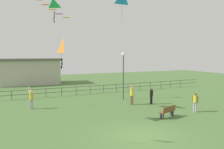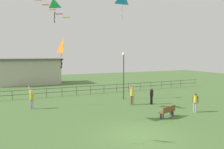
% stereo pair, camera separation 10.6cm
% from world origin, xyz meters
% --- Properties ---
extents(ground_plane, '(80.00, 80.00, 0.00)m').
position_xyz_m(ground_plane, '(0.00, 0.00, 0.00)').
color(ground_plane, '#4C7038').
extents(lamppost, '(0.36, 0.36, 4.75)m').
position_xyz_m(lamppost, '(3.91, 9.65, 3.42)').
color(lamppost, '#38383D').
rests_on(lamppost, ground_plane).
extents(park_bench, '(1.55, 0.84, 0.85)m').
position_xyz_m(park_bench, '(3.72, 2.37, 0.46)').
color(park_bench, brown).
rests_on(park_bench, ground_plane).
extents(person_0, '(0.31, 0.50, 1.89)m').
position_xyz_m(person_0, '(3.45, 7.10, 0.95)').
color(person_0, brown).
rests_on(person_0, ground_plane).
extents(person_1, '(0.45, 0.28, 1.53)m').
position_xyz_m(person_1, '(5.15, 6.51, 0.88)').
color(person_1, black).
rests_on(person_1, ground_plane).
extents(person_2, '(0.29, 0.41, 1.54)m').
position_xyz_m(person_2, '(6.66, 2.70, 0.89)').
color(person_2, '#99999E').
rests_on(person_2, ground_plane).
extents(person_3, '(0.43, 0.39, 1.90)m').
position_xyz_m(person_3, '(-4.96, 9.14, 0.95)').
color(person_3, '#99999E').
rests_on(person_3, ground_plane).
extents(kite_1, '(1.08, 0.93, 2.30)m').
position_xyz_m(kite_1, '(-2.34, 12.76, 9.50)').
color(kite_1, '#1EB759').
extents(kite_5, '(0.45, 0.86, 1.98)m').
position_xyz_m(kite_5, '(-3.32, 4.13, 5.06)').
color(kite_5, orange).
extents(waterfront_railing, '(36.01, 0.06, 0.95)m').
position_xyz_m(waterfront_railing, '(-0.40, 14.00, 0.63)').
color(waterfront_railing, '#4C4742').
rests_on(waterfront_railing, ground_plane).
extents(pavilion_building, '(9.44, 5.10, 3.91)m').
position_xyz_m(pavilion_building, '(-3.82, 26.00, 1.98)').
color(pavilion_building, '#B7B2A3').
rests_on(pavilion_building, ground_plane).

